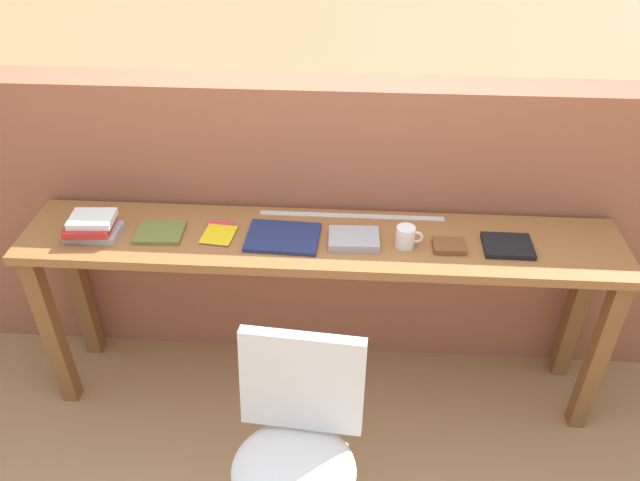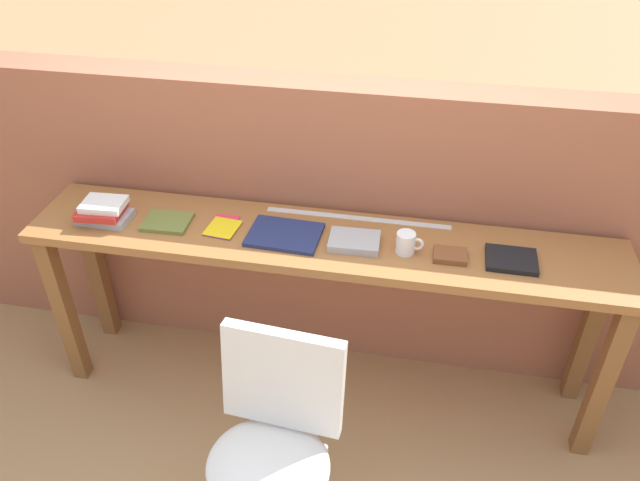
# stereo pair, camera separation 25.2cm
# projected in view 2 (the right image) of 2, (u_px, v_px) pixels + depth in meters

# --- Properties ---
(ground_plane) EXTENTS (40.00, 40.00, 0.00)m
(ground_plane) POSITION_uv_depth(u_px,v_px,m) (310.00, 432.00, 2.85)
(ground_plane) COLOR tan
(brick_wall_back) EXTENTS (6.00, 0.20, 1.42)m
(brick_wall_back) POSITION_uv_depth(u_px,v_px,m) (335.00, 226.00, 2.95)
(brick_wall_back) COLOR #9E5B42
(brick_wall_back) RESTS_ON ground
(sideboard) EXTENTS (2.50, 0.44, 0.88)m
(sideboard) POSITION_uv_depth(u_px,v_px,m) (322.00, 264.00, 2.66)
(sideboard) COLOR #996033
(sideboard) RESTS_ON ground
(chair_white_moulded) EXTENTS (0.48, 0.49, 0.89)m
(chair_white_moulded) POSITION_uv_depth(u_px,v_px,m) (273.00, 436.00, 2.20)
(chair_white_moulded) COLOR white
(chair_white_moulded) RESTS_ON ground
(book_stack_leftmost) EXTENTS (0.23, 0.17, 0.09)m
(book_stack_leftmost) POSITION_uv_depth(u_px,v_px,m) (103.00, 212.00, 2.66)
(book_stack_leftmost) COLOR #9E9EA3
(book_stack_leftmost) RESTS_ON sideboard
(magazine_cycling) EXTENTS (0.20, 0.17, 0.02)m
(magazine_cycling) POSITION_uv_depth(u_px,v_px,m) (167.00, 222.00, 2.66)
(magazine_cycling) COLOR olive
(magazine_cycling) RESTS_ON sideboard
(pamphlet_pile_colourful) EXTENTS (0.14, 0.18, 0.01)m
(pamphlet_pile_colourful) POSITION_uv_depth(u_px,v_px,m) (223.00, 227.00, 2.63)
(pamphlet_pile_colourful) COLOR purple
(pamphlet_pile_colourful) RESTS_ON sideboard
(book_open_centre) EXTENTS (0.31, 0.23, 0.02)m
(book_open_centre) POSITION_uv_depth(u_px,v_px,m) (285.00, 235.00, 2.58)
(book_open_centre) COLOR navy
(book_open_centre) RESTS_ON sideboard
(book_grey_hardcover) EXTENTS (0.21, 0.16, 0.03)m
(book_grey_hardcover) POSITION_uv_depth(u_px,v_px,m) (354.00, 241.00, 2.53)
(book_grey_hardcover) COLOR #9E9EA3
(book_grey_hardcover) RESTS_ON sideboard
(mug) EXTENTS (0.11, 0.08, 0.09)m
(mug) POSITION_uv_depth(u_px,v_px,m) (406.00, 243.00, 2.47)
(mug) COLOR white
(mug) RESTS_ON sideboard
(leather_journal_brown) EXTENTS (0.13, 0.10, 0.02)m
(leather_journal_brown) POSITION_uv_depth(u_px,v_px,m) (450.00, 255.00, 2.46)
(leather_journal_brown) COLOR brown
(leather_journal_brown) RESTS_ON sideboard
(book_repair_rightmost) EXTENTS (0.20, 0.16, 0.02)m
(book_repair_rightmost) POSITION_uv_depth(u_px,v_px,m) (511.00, 260.00, 2.44)
(book_repair_rightmost) COLOR black
(book_repair_rightmost) RESTS_ON sideboard
(ruler_metal_back_edge) EXTENTS (0.80, 0.03, 0.00)m
(ruler_metal_back_edge) POSITION_uv_depth(u_px,v_px,m) (358.00, 218.00, 2.69)
(ruler_metal_back_edge) COLOR silver
(ruler_metal_back_edge) RESTS_ON sideboard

